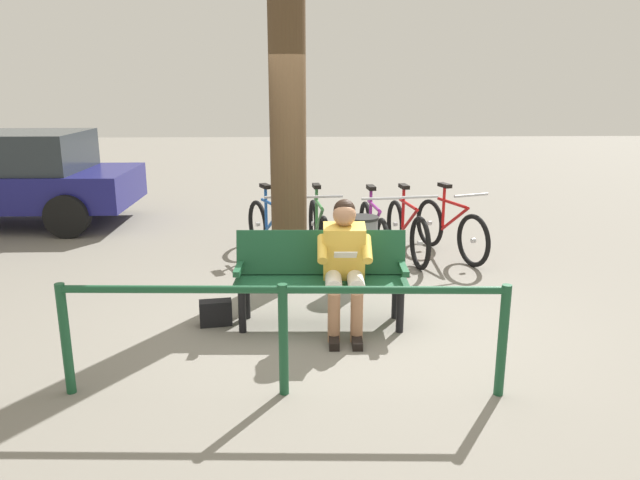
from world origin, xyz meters
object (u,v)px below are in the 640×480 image
at_px(tree_trunk, 288,102).
at_px(bicycle_purple, 271,230).
at_px(bicycle_orange, 450,229).
at_px(litter_bin, 362,250).
at_px(person_reading, 344,260).
at_px(bicycle_blue, 373,232).
at_px(bench, 321,271).
at_px(handbag, 216,313).
at_px(bicycle_red, 407,231).
at_px(parked_car, 2,176).
at_px(bicycle_silver, 318,230).

distance_m(tree_trunk, bicycle_purple, 1.94).
height_order(tree_trunk, bicycle_orange, tree_trunk).
xyz_separation_m(tree_trunk, litter_bin, (-0.82, 0.12, -1.62)).
distance_m(person_reading, bicycle_blue, 2.30).
relative_size(bench, handbag, 5.38).
height_order(bicycle_red, parked_car, parked_car).
height_order(bicycle_blue, bicycle_purple, same).
distance_m(litter_bin, bicycle_silver, 1.18).
distance_m(litter_bin, bicycle_purple, 1.54).
bearing_deg(bicycle_orange, tree_trunk, -84.38).
distance_m(litter_bin, bicycle_red, 1.22).
bearing_deg(bicycle_blue, handbag, -44.77).
bearing_deg(bicycle_purple, litter_bin, 19.76).
relative_size(person_reading, bicycle_orange, 0.75).
height_order(bench, bicycle_silver, bicycle_silver).
bearing_deg(bicycle_silver, bicycle_blue, 72.30).
relative_size(handbag, parked_car, 0.07).
height_order(bicycle_orange, bicycle_silver, same).
height_order(bench, bicycle_red, bicycle_red).
height_order(bicycle_silver, parked_car, parked_car).
relative_size(bicycle_red, parked_car, 0.40).
height_order(tree_trunk, litter_bin, tree_trunk).
xyz_separation_m(handbag, bicycle_purple, (-0.43, -2.27, 0.24)).
height_order(bicycle_orange, bicycle_blue, same).
xyz_separation_m(bicycle_orange, bicycle_blue, (1.03, 0.15, 0.00)).
bearing_deg(bicycle_silver, bicycle_red, 80.50).
bearing_deg(bicycle_orange, bicycle_blue, -101.04).
xyz_separation_m(tree_trunk, bicycle_orange, (-2.09, -0.98, -1.65)).
bearing_deg(handbag, bicycle_red, -135.07).
bearing_deg(parked_car, litter_bin, 149.75).
relative_size(bench, bicycle_blue, 0.96).
xyz_separation_m(person_reading, litter_bin, (-0.30, -1.28, -0.27)).
bearing_deg(bicycle_orange, bicycle_silver, -109.11).
height_order(tree_trunk, bicycle_blue, tree_trunk).
bearing_deg(bicycle_red, bicycle_silver, -101.61).
distance_m(person_reading, litter_bin, 1.34).
bearing_deg(tree_trunk, bicycle_blue, -142.06).
relative_size(bench, person_reading, 1.34).
height_order(bench, bicycle_orange, bicycle_orange).
distance_m(person_reading, bicycle_red, 2.51).
xyz_separation_m(handbag, bicycle_silver, (-1.04, -2.24, 0.24)).
relative_size(litter_bin, bicycle_purple, 0.50).
bearing_deg(bicycle_orange, parked_car, -126.38).
bearing_deg(bench, parked_car, -39.07).
bearing_deg(handbag, bicycle_silver, -114.82).
distance_m(tree_trunk, bicycle_blue, 2.13).
xyz_separation_m(bench, bicycle_silver, (-0.04, -2.19, -0.15)).
xyz_separation_m(litter_bin, bicycle_red, (-0.68, -1.02, -0.03)).
xyz_separation_m(bench, parked_car, (4.91, -4.24, 0.27)).
bearing_deg(parked_car, tree_trunk, 146.53).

